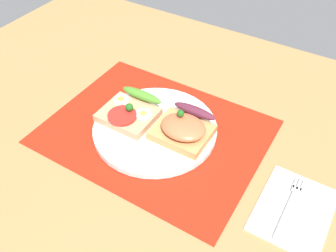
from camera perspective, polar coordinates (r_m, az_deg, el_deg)
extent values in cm
cube|color=#9E7342|center=(74.28, -1.98, -1.78)|extent=(120.00, 90.00, 3.20)
cube|color=#A31F0E|center=(73.04, -2.01, -0.82)|extent=(42.06, 32.58, 0.30)
cylinder|color=white|center=(72.49, -2.03, -0.37)|extent=(24.47, 24.47, 1.29)
cube|color=tan|center=(73.63, -6.21, 1.73)|extent=(10.67, 9.00, 1.61)
cylinder|color=red|center=(71.92, -7.15, 1.60)|extent=(5.73, 5.73, 0.60)
ellipsoid|color=#488327|center=(75.47, -4.13, 4.83)|extent=(9.39, 2.20, 1.80)
sphere|color=#1E5919|center=(71.97, -6.06, 2.92)|extent=(1.60, 1.60, 1.60)
cylinder|color=white|center=(75.72, -7.31, 4.06)|extent=(3.18, 3.18, 0.50)
cylinder|color=yellow|center=(75.51, -7.33, 4.26)|extent=(1.43, 1.43, 0.16)
cylinder|color=white|center=(72.09, -3.71, 1.97)|extent=(3.18, 3.18, 0.50)
cylinder|color=yellow|center=(71.88, -3.72, 2.17)|extent=(1.43, 1.43, 0.16)
cube|color=tan|center=(69.58, 2.22, -0.98)|extent=(10.55, 8.83, 1.72)
ellipsoid|color=#EE623C|center=(67.82, 2.51, -0.02)|extent=(8.65, 7.07, 2.40)
ellipsoid|color=#541F30|center=(71.53, 4.17, 2.34)|extent=(8.96, 2.20, 1.80)
sphere|color=#1E5919|center=(67.54, 1.97, 1.96)|extent=(1.40, 1.40, 1.40)
cube|color=white|center=(64.53, 19.05, -12.20)|extent=(11.37, 14.97, 0.60)
cube|color=#B7B7BC|center=(62.97, 17.85, -12.99)|extent=(0.80, 9.91, 0.32)
cube|color=#B7B7BC|center=(66.17, 19.23, -9.67)|extent=(1.50, 1.20, 0.32)
cube|color=#B7B7BC|center=(67.49, 19.21, -8.26)|extent=(0.32, 2.80, 0.32)
cube|color=#B7B7BC|center=(67.48, 19.73, -8.46)|extent=(0.32, 2.80, 0.32)
cube|color=#B7B7BC|center=(67.47, 20.24, -8.67)|extent=(0.32, 2.80, 0.32)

